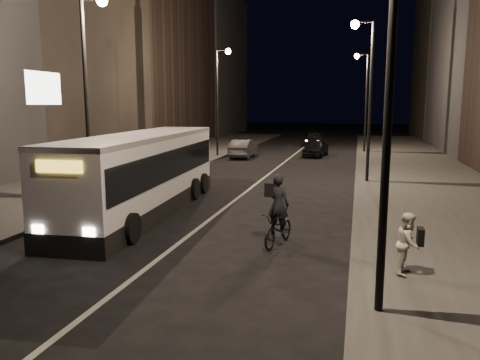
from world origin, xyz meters
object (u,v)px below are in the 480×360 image
Objects in this scene: streetlight_left_near at (91,73)px; car_far at (314,139)px; city_bus at (143,170)px; cyclist_on_bicycle at (279,222)px; streetlight_right_near at (377,34)px; car_mid at (243,149)px; pedestrian_woman at (408,243)px; streetlight_right_far at (363,89)px; streetlight_left_far at (220,88)px; car_near at (316,148)px; streetlight_right_mid at (366,79)px.

streetlight_left_near reaches higher than car_far.
city_bus is 5.23× the size of cyclist_on_bicycle.
streetlight_right_near is 28.19m from car_mid.
streetlight_left_near is at bearing 79.70° from pedestrian_woman.
cyclist_on_bicycle is at bearing 105.08° from car_mid.
streetlight_right_far is 28.28m from cyclist_on_bicycle.
car_far is (-5.52, 35.91, -0.24)m from pedestrian_woman.
streetlight_left_near is 0.72× the size of city_bus.
streetlight_right_far is 26.26m from streetlight_left_near.
streetlight_right_far is at bearing 66.04° from streetlight_left_near.
pedestrian_woman is (3.40, -1.97, 0.18)m from cyclist_on_bicycle.
streetlight_left_near is (-10.66, -24.00, 0.00)m from streetlight_right_far.
streetlight_left_far reaches higher than car_mid.
streetlight_left_near is 22.20m from car_near.
streetlight_right_near is at bearing -90.00° from streetlight_right_mid.
streetlight_right_far is 1.00× the size of streetlight_left_far.
streetlight_left_far reaches higher than car_near.
streetlight_right_mid is 16.00m from streetlight_right_far.
cyclist_on_bicycle reaches higher than car_mid.
car_near is (-3.51, 28.48, -4.70)m from streetlight_right_near.
city_bus is 2.65× the size of car_mid.
streetlight_left_far is 19.39m from city_bus.
streetlight_left_far is 26.84m from pedestrian_woman.
car_near is (-3.51, -3.52, -4.70)m from streetlight_right_far.
streetlight_left_near is at bearing 143.12° from streetlight_right_near.
streetlight_right_near reaches higher than car_near.
cyclist_on_bicycle is (-2.41, 4.20, -4.64)m from streetlight_right_near.
city_bus is (2.54, -0.86, -3.72)m from streetlight_left_near.
car_mid is (-0.81, 19.19, -0.94)m from city_bus.
streetlight_right_near and streetlight_left_far have the same top height.
car_mid is at bearing 130.85° from streetlight_right_mid.
streetlight_left_far is 3.76× the size of cyclist_on_bicycle.
cyclist_on_bicycle is at bearing -90.92° from car_far.
city_bus reaches higher than car_mid.
streetlight_right_far is at bearing 90.00° from streetlight_right_near.
car_far is (-4.53, 6.14, -4.70)m from streetlight_right_far.
streetlight_right_mid is at bearing 36.88° from streetlight_left_near.
city_bus is (-8.12, 7.14, -3.72)m from streetlight_right_near.
streetlight_right_far is 11.56m from car_mid.
streetlight_left_near is (-10.66, -8.00, 0.00)m from streetlight_right_mid.
pedestrian_woman is 0.33× the size of car_far.
streetlight_left_near is 31.11m from car_far.
streetlight_left_near is 1.00× the size of streetlight_left_far.
cyclist_on_bicycle is 0.51× the size of car_mid.
streetlight_right_mid is 14.62m from streetlight_left_far.
streetlight_right_far is at bearing -58.06° from car_far.
streetlight_left_far is at bearing 94.15° from city_bus.
streetlight_right_mid is at bearing 20.14° from pedestrian_woman.
car_far is (-2.12, 33.94, -0.06)m from cyclist_on_bicycle.
car_far is at bearing 79.87° from city_bus.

